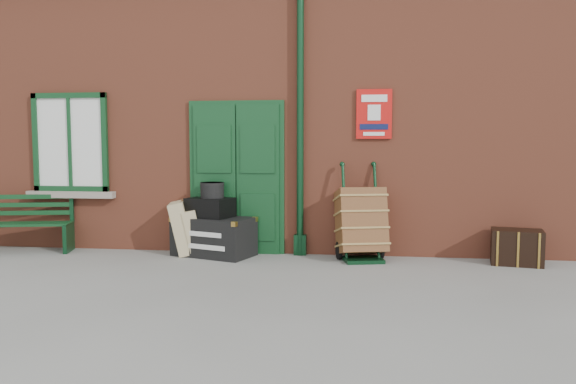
% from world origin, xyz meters
% --- Properties ---
extents(ground, '(80.00, 80.00, 0.00)m').
position_xyz_m(ground, '(0.00, 0.00, 0.00)').
color(ground, gray).
rests_on(ground, ground).
extents(station_building, '(10.30, 4.30, 4.36)m').
position_xyz_m(station_building, '(-0.00, 3.49, 2.16)').
color(station_building, '#9D4B32').
rests_on(station_building, ground).
extents(bench, '(1.49, 0.75, 0.89)m').
position_xyz_m(bench, '(-3.54, 1.15, 0.45)').
color(bench, '#103A1B').
rests_on(bench, ground).
extents(houdini_trunk, '(1.27, 0.96, 0.56)m').
position_xyz_m(houdini_trunk, '(-0.60, 1.23, 0.28)').
color(houdini_trunk, black).
rests_on(houdini_trunk, ground).
extents(strongbox, '(0.73, 0.63, 0.28)m').
position_xyz_m(strongbox, '(-0.65, 1.23, 0.70)').
color(strongbox, black).
rests_on(strongbox, houdini_trunk).
extents(hatbox, '(0.43, 0.43, 0.23)m').
position_xyz_m(hatbox, '(-0.62, 1.25, 0.96)').
color(hatbox, black).
rests_on(hatbox, strongbox).
extents(suitcase_back, '(0.49, 0.62, 0.80)m').
position_xyz_m(suitcase_back, '(-1.08, 1.25, 0.40)').
color(suitcase_back, tan).
rests_on(suitcase_back, ground).
extents(suitcase_front, '(0.43, 0.56, 0.69)m').
position_xyz_m(suitcase_front, '(-0.90, 1.25, 0.34)').
color(suitcase_front, tan).
rests_on(suitcase_front, ground).
extents(porter_trolley, '(0.80, 0.83, 1.34)m').
position_xyz_m(porter_trolley, '(1.53, 1.23, 0.52)').
color(porter_trolley, black).
rests_on(porter_trolley, ground).
extents(dark_trunk, '(0.72, 0.54, 0.47)m').
position_xyz_m(dark_trunk, '(3.63, 1.18, 0.24)').
color(dark_trunk, black).
rests_on(dark_trunk, ground).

